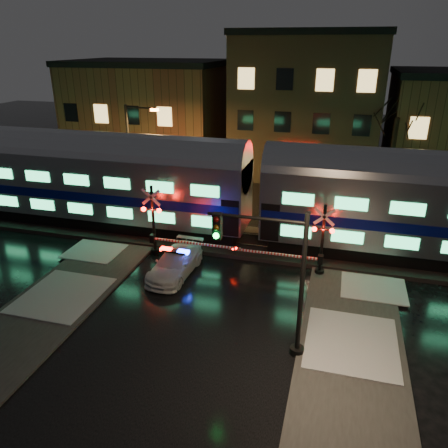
% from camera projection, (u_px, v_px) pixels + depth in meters
% --- Properties ---
extents(ground, '(120.00, 120.00, 0.00)m').
position_uv_depth(ground, '(214.00, 285.00, 21.40)').
color(ground, black).
rests_on(ground, ground).
extents(ballast, '(90.00, 4.20, 0.24)m').
position_uv_depth(ballast, '(238.00, 241.00, 25.81)').
color(ballast, black).
rests_on(ballast, ground).
extents(sidewalk_left, '(4.00, 20.00, 0.12)m').
position_uv_depth(sidewalk_left, '(18.00, 335.00, 17.63)').
color(sidewalk_left, '#2D2D2D').
rests_on(sidewalk_left, ground).
extents(sidewalk_right, '(4.00, 20.00, 0.12)m').
position_uv_depth(sidewalk_right, '(351.00, 399.00, 14.45)').
color(sidewalk_right, '#2D2D2D').
rests_on(sidewalk_right, ground).
extents(building_left, '(14.00, 10.00, 9.00)m').
position_uv_depth(building_left, '(151.00, 115.00, 42.44)').
color(building_left, '#51351F').
rests_on(building_left, ground).
extents(building_mid, '(12.00, 11.00, 11.50)m').
position_uv_depth(building_mid, '(308.00, 106.00, 38.72)').
color(building_mid, brown).
rests_on(building_mid, ground).
extents(train, '(51.00, 3.12, 5.92)m').
position_uv_depth(train, '(256.00, 190.00, 24.31)').
color(train, black).
rests_on(train, ballast).
extents(police_car, '(1.96, 4.41, 1.41)m').
position_uv_depth(police_car, '(175.00, 263.00, 22.15)').
color(police_car, silver).
rests_on(police_car, ground).
extents(crossing_signal_right, '(5.35, 0.64, 3.79)m').
position_uv_depth(crossing_signal_right, '(314.00, 247.00, 21.74)').
color(crossing_signal_right, black).
rests_on(crossing_signal_right, ground).
extents(crossing_signal_left, '(5.63, 0.65, 3.99)m').
position_uv_depth(crossing_signal_left, '(159.00, 228.00, 23.75)').
color(crossing_signal_left, black).
rests_on(crossing_signal_left, ground).
extents(traffic_light, '(3.74, 0.69, 5.78)m').
position_uv_depth(traffic_light, '(277.00, 281.00, 15.66)').
color(traffic_light, black).
rests_on(traffic_light, ground).
extents(streetlight, '(2.41, 0.25, 7.21)m').
position_uv_depth(streetlight, '(132.00, 150.00, 29.90)').
color(streetlight, black).
rests_on(streetlight, ground).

